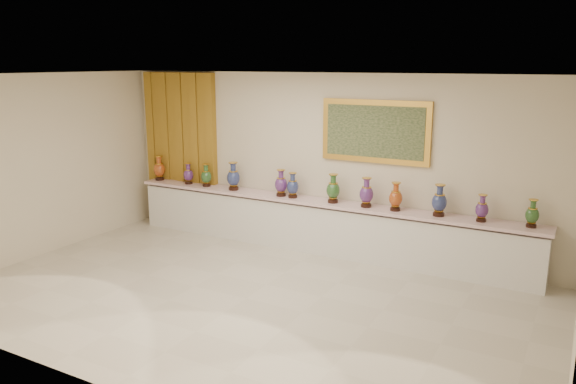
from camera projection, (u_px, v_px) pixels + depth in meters
name	position (u px, v px, depth m)	size (l,w,h in m)	color
ground	(246.00, 298.00, 7.70)	(8.00, 8.00, 0.00)	beige
room	(208.00, 148.00, 10.55)	(8.00, 8.00, 8.00)	beige
counter	(318.00, 227.00, 9.54)	(7.28, 0.48, 0.90)	white
vase_0	(159.00, 169.00, 10.99)	(0.28, 0.28, 0.48)	black
vase_1	(188.00, 175.00, 10.65)	(0.20, 0.20, 0.40)	black
vase_2	(206.00, 176.00, 10.44)	(0.26, 0.26, 0.42)	black
vase_3	(233.00, 178.00, 10.14)	(0.25, 0.25, 0.51)	black
vase_4	(281.00, 184.00, 9.68)	(0.22, 0.22, 0.47)	black
vase_5	(293.00, 186.00, 9.56)	(0.25, 0.25, 0.44)	black
vase_6	(333.00, 190.00, 9.22)	(0.24, 0.24, 0.48)	black
vase_7	(366.00, 194.00, 8.94)	(0.22, 0.22, 0.48)	black
vase_8	(396.00, 198.00, 8.73)	(0.27, 0.27, 0.45)	black
vase_9	(439.00, 202.00, 8.43)	(0.24, 0.24, 0.49)	black
vase_10	(482.00, 209.00, 8.14)	(0.19, 0.19, 0.40)	black
vase_11	(532.00, 215.00, 7.86)	(0.20, 0.20, 0.40)	black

